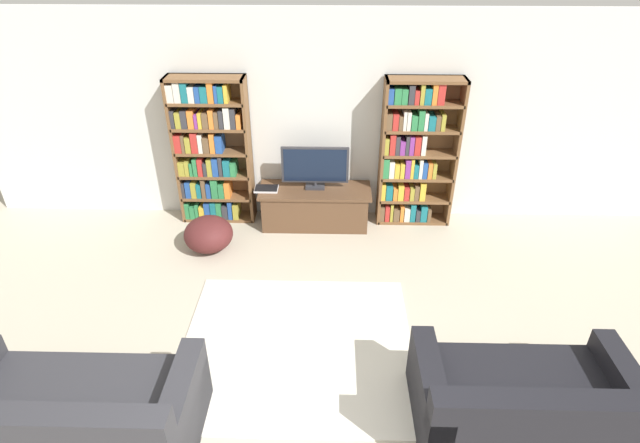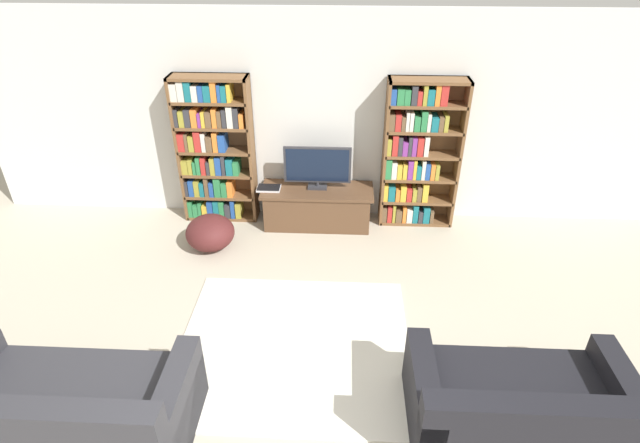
# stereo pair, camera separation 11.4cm
# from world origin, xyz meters

# --- Properties ---
(wall_back) EXTENTS (8.80, 0.06, 2.60)m
(wall_back) POSITION_xyz_m (0.00, 4.23, 1.30)
(wall_back) COLOR silver
(wall_back) RESTS_ON ground_plane
(bookshelf_left) EXTENTS (0.94, 0.30, 1.87)m
(bookshelf_left) POSITION_xyz_m (-1.44, 4.05, 0.94)
(bookshelf_left) COLOR brown
(bookshelf_left) RESTS_ON ground_plane
(bookshelf_right) EXTENTS (0.94, 0.30, 1.87)m
(bookshelf_right) POSITION_xyz_m (1.08, 4.05, 0.94)
(bookshelf_right) COLOR brown
(bookshelf_right) RESTS_ON ground_plane
(tv_stand) EXTENTS (1.41, 0.54, 0.50)m
(tv_stand) POSITION_xyz_m (-0.13, 3.90, 0.25)
(tv_stand) COLOR brown
(tv_stand) RESTS_ON ground_plane
(television) EXTENTS (0.83, 0.16, 0.55)m
(television) POSITION_xyz_m (-0.13, 3.94, 0.80)
(television) COLOR #2D2D33
(television) RESTS_ON tv_stand
(laptop) EXTENTS (0.29, 0.20, 0.03)m
(laptop) POSITION_xyz_m (-0.74, 3.87, 0.52)
(laptop) COLOR silver
(laptop) RESTS_ON tv_stand
(area_rug) EXTENTS (2.13, 1.94, 0.02)m
(area_rug) POSITION_xyz_m (-0.22, 1.69, 0.01)
(area_rug) COLOR beige
(area_rug) RESTS_ON ground_plane
(couch_left_sectional) EXTENTS (1.79, 0.97, 0.83)m
(couch_left_sectional) POSITION_xyz_m (-1.79, 0.63, 0.28)
(couch_left_sectional) COLOR #2D2D33
(couch_left_sectional) RESTS_ON ground_plane
(couch_right_sofa) EXTENTS (1.65, 0.95, 0.75)m
(couch_right_sofa) POSITION_xyz_m (1.57, 0.87, 0.26)
(couch_right_sofa) COLOR black
(couch_right_sofa) RESTS_ON ground_plane
(beanbag_ottoman) EXTENTS (0.58, 0.58, 0.41)m
(beanbag_ottoman) POSITION_xyz_m (-1.38, 3.28, 0.21)
(beanbag_ottoman) COLOR #4C1E1E
(beanbag_ottoman) RESTS_ON ground_plane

